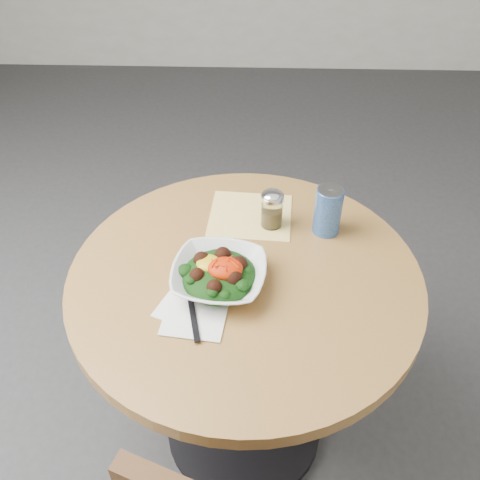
% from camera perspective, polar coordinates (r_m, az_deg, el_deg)
% --- Properties ---
extents(ground, '(6.00, 6.00, 0.00)m').
position_cam_1_polar(ground, '(1.96, 0.39, -19.34)').
color(ground, '#323235').
rests_on(ground, ground).
extents(table, '(0.90, 0.90, 0.75)m').
position_cam_1_polar(table, '(1.50, 0.49, -8.94)').
color(table, black).
rests_on(table, ground).
extents(cloth_napkin, '(0.25, 0.23, 0.00)m').
position_cam_1_polar(cloth_napkin, '(1.53, 1.12, 2.65)').
color(cloth_napkin, yellow).
rests_on(cloth_napkin, table).
extents(paper_napkins, '(0.19, 0.21, 0.00)m').
position_cam_1_polar(paper_napkins, '(1.28, -4.96, -7.40)').
color(paper_napkins, white).
rests_on(paper_napkins, table).
extents(salad_bowl, '(0.26, 0.26, 0.09)m').
position_cam_1_polar(salad_bowl, '(1.31, -2.23, -3.74)').
color(salad_bowl, white).
rests_on(salad_bowl, table).
extents(fork, '(0.06, 0.21, 0.00)m').
position_cam_1_polar(fork, '(1.28, -5.15, -6.94)').
color(fork, black).
rests_on(fork, table).
extents(spice_shaker, '(0.06, 0.06, 0.11)m').
position_cam_1_polar(spice_shaker, '(1.47, 3.42, 3.30)').
color(spice_shaker, silver).
rests_on(spice_shaker, table).
extents(beverage_can, '(0.07, 0.07, 0.14)m').
position_cam_1_polar(beverage_can, '(1.46, 9.37, 3.12)').
color(beverage_can, '#0D2595').
rests_on(beverage_can, table).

